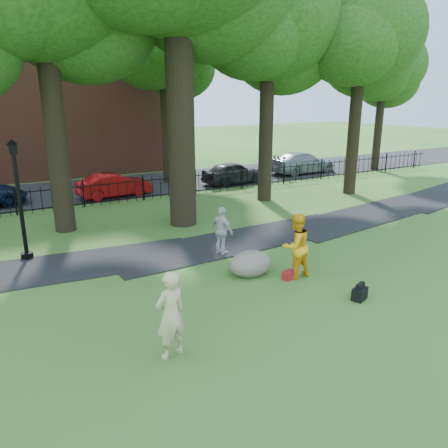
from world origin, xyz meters
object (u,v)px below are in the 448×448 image
man (296,246)px  red_sedan (114,185)px  boulder (250,262)px  woman (171,315)px  lamppost (20,202)px

man → red_sedan: man is taller
man → boulder: man is taller
woman → red_sedan: woman is taller
boulder → man: bearing=-38.6°
lamppost → red_sedan: bearing=53.4°
man → boulder: bearing=-41.4°
man → lamppost: size_ratio=0.50×
boulder → lamppost: (-5.77, 4.74, 1.54)m
man → red_sedan: bearing=-85.7°
man → red_sedan: 13.37m
lamppost → red_sedan: 9.36m
man → boulder: (-1.03, 0.83, -0.58)m
woman → boulder: size_ratio=1.40×
boulder → red_sedan: size_ratio=0.35×
woman → boulder: (3.77, 2.85, -0.55)m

